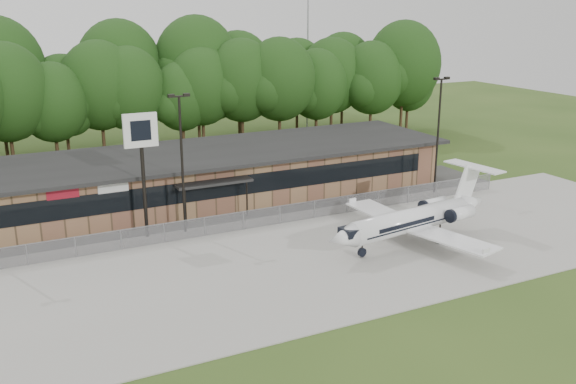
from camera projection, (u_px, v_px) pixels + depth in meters
ground at (366, 311)px, 35.23m from camera, size 160.00×160.00×0.00m
apron at (299, 260)px, 42.08m from camera, size 64.00×18.00×0.08m
parking_lot at (233, 211)px, 51.95m from camera, size 50.00×9.00×0.06m
terminal at (214, 173)px, 55.15m from camera, size 41.00×11.65×4.30m
fence at (256, 219)px, 47.88m from camera, size 46.00×0.04×1.52m
treeline at (154, 87)px, 69.12m from camera, size 72.00×12.00×15.00m
radio_mast at (308, 33)px, 82.26m from camera, size 0.20×0.20×25.00m
light_pole_mid at (182, 154)px, 45.54m from camera, size 1.55×0.30×10.23m
light_pole_right at (438, 127)px, 55.38m from camera, size 1.55×0.30×10.23m
business_jet at (415, 220)px, 44.64m from camera, size 14.64×13.10×4.93m
pole_sign at (141, 144)px, 44.35m from camera, size 2.37×0.31×9.04m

